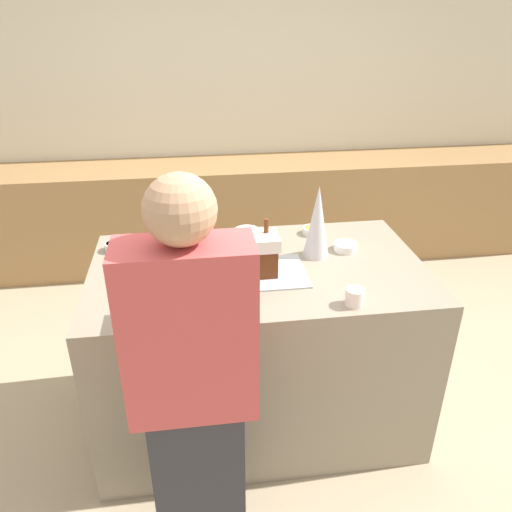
% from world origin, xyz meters
% --- Properties ---
extents(ground_plane, '(12.00, 12.00, 0.00)m').
position_xyz_m(ground_plane, '(0.00, 0.00, 0.00)').
color(ground_plane, tan).
extents(wall_back, '(8.00, 0.05, 2.60)m').
position_xyz_m(wall_back, '(0.00, 2.30, 1.30)').
color(wall_back, beige).
rests_on(wall_back, ground_plane).
extents(back_cabinet_block, '(6.00, 0.60, 0.89)m').
position_xyz_m(back_cabinet_block, '(0.00, 1.97, 0.45)').
color(back_cabinet_block, '#9E7547').
rests_on(back_cabinet_block, ground_plane).
extents(kitchen_island, '(1.65, 0.96, 0.95)m').
position_xyz_m(kitchen_island, '(0.00, 0.00, 0.48)').
color(kitchen_island, gray).
rests_on(kitchen_island, ground_plane).
extents(baking_tray, '(0.48, 0.33, 0.01)m').
position_xyz_m(baking_tray, '(-0.02, -0.07, 0.96)').
color(baking_tray, '#B2B2BC').
rests_on(baking_tray, kitchen_island).
extents(gingerbread_house, '(0.21, 0.16, 0.27)m').
position_xyz_m(gingerbread_house, '(-0.02, -0.07, 1.07)').
color(gingerbread_house, '#5B2D14').
rests_on(gingerbread_house, baking_tray).
extents(decorative_tree, '(0.13, 0.13, 0.38)m').
position_xyz_m(decorative_tree, '(0.31, 0.08, 1.14)').
color(decorative_tree, silver).
rests_on(decorative_tree, kitchen_island).
extents(candy_bowl_far_left, '(0.10, 0.10, 0.04)m').
position_xyz_m(candy_bowl_far_left, '(-0.72, 0.28, 0.98)').
color(candy_bowl_far_left, white).
rests_on(candy_bowl_far_left, kitchen_island).
extents(candy_bowl_behind_tray, '(0.10, 0.10, 0.04)m').
position_xyz_m(candy_bowl_behind_tray, '(0.35, 0.35, 0.98)').
color(candy_bowl_behind_tray, white).
rests_on(candy_bowl_behind_tray, kitchen_island).
extents(candy_bowl_center_rear, '(0.14, 0.14, 0.04)m').
position_xyz_m(candy_bowl_center_rear, '(-0.01, 0.36, 0.98)').
color(candy_bowl_center_rear, white).
rests_on(candy_bowl_center_rear, kitchen_island).
extents(candy_bowl_front_corner, '(0.10, 0.10, 0.05)m').
position_xyz_m(candy_bowl_front_corner, '(-0.36, -0.02, 0.98)').
color(candy_bowl_front_corner, white).
rests_on(candy_bowl_front_corner, kitchen_island).
extents(candy_bowl_far_right, '(0.12, 0.12, 0.04)m').
position_xyz_m(candy_bowl_far_right, '(0.48, 0.12, 0.98)').
color(candy_bowl_far_right, white).
rests_on(candy_bowl_far_right, kitchen_island).
extents(candy_bowl_near_tray_left, '(0.09, 0.09, 0.04)m').
position_xyz_m(candy_bowl_near_tray_left, '(-0.67, 0.07, 0.98)').
color(candy_bowl_near_tray_left, silver).
rests_on(candy_bowl_near_tray_left, kitchen_island).
extents(cookbook, '(0.19, 0.17, 0.02)m').
position_xyz_m(cookbook, '(-0.32, 0.28, 0.96)').
color(cookbook, '#CCB78C').
rests_on(cookbook, kitchen_island).
extents(mug, '(0.08, 0.08, 0.08)m').
position_xyz_m(mug, '(0.36, -0.40, 0.99)').
color(mug, white).
rests_on(mug, kitchen_island).
extents(person, '(0.44, 0.55, 1.69)m').
position_xyz_m(person, '(-0.34, -0.76, 0.87)').
color(person, '#333338').
rests_on(person, ground_plane).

